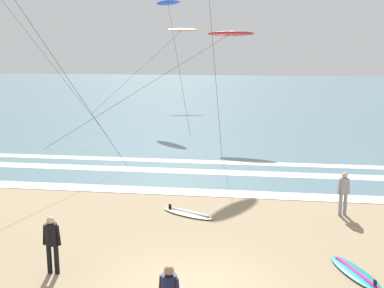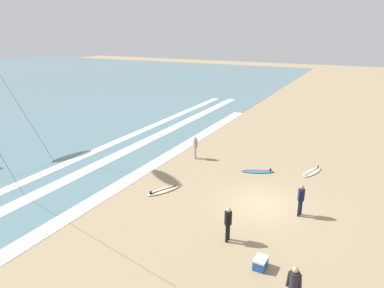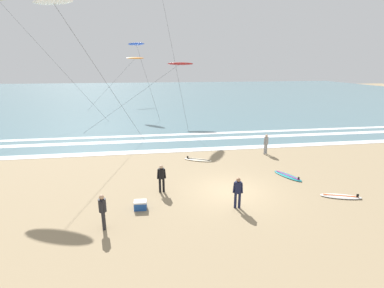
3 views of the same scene
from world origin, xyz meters
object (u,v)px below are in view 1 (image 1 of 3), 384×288
at_px(surfer_left_near, 344,190).
at_px(surfboard_right_spare, 188,213).
at_px(surfer_mid_group, 52,240).
at_px(kite_orange_far_left, 182,30).
at_px(kite_blue_high_right, 168,3).
at_px(surfboard_left_pile, 355,273).
at_px(kite_red_low_near, 230,34).

distance_m(surfer_left_near, surfboard_right_spare, 5.65).
bearing_deg(surfer_mid_group, kite_orange_far_left, 93.91).
relative_size(surfboard_right_spare, kite_blue_high_right, 0.22).
bearing_deg(surfboard_left_pile, surfer_mid_group, -172.57).
height_order(kite_red_low_near, kite_orange_far_left, kite_orange_far_left).
xyz_separation_m(surfer_mid_group, kite_orange_far_left, (-2.64, 38.59, 6.88)).
xyz_separation_m(surfboard_right_spare, kite_orange_far_left, (-5.55, 33.61, 7.79)).
relative_size(kite_red_low_near, kite_orange_far_left, 1.38).
height_order(surfer_left_near, kite_red_low_near, kite_red_low_near).
bearing_deg(kite_blue_high_right, kite_red_low_near, -49.65).
relative_size(kite_blue_high_right, kite_orange_far_left, 1.08).
bearing_deg(kite_blue_high_right, kite_orange_far_left, 93.41).
relative_size(surfboard_left_pile, surfboard_right_spare, 1.01).
bearing_deg(surfer_mid_group, kite_red_low_near, 80.88).
distance_m(surfer_left_near, kite_red_low_near, 17.06).
bearing_deg(kite_blue_high_right, surfer_mid_group, -85.87).
distance_m(surfer_mid_group, kite_orange_far_left, 39.28).
relative_size(kite_red_low_near, kite_blue_high_right, 1.27).
bearing_deg(surfboard_left_pile, kite_orange_far_left, 105.82).
bearing_deg(surfer_mid_group, kite_blue_high_right, 94.13).
height_order(surfer_mid_group, surfboard_right_spare, surfer_mid_group).
relative_size(surfer_mid_group, surfboard_right_spare, 0.74).
bearing_deg(surfer_mid_group, surfer_left_near, 33.98).
bearing_deg(surfer_left_near, surfboard_left_pile, -95.42).
distance_m(surfer_mid_group, kite_blue_high_right, 28.49).
height_order(kite_blue_high_right, kite_orange_far_left, kite_blue_high_right).
relative_size(surfer_mid_group, kite_red_low_near, 0.13).
height_order(surfboard_right_spare, kite_orange_far_left, kite_orange_far_left).
bearing_deg(surfboard_left_pile, kite_blue_high_right, 110.90).
height_order(surfboard_left_pile, kite_blue_high_right, kite_blue_high_right).
distance_m(surfboard_left_pile, kite_red_low_near, 21.47).
bearing_deg(surfer_left_near, surfboard_right_spare, -172.65).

